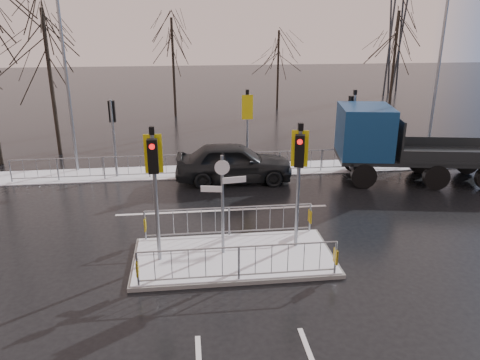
{
  "coord_description": "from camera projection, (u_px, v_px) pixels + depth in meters",
  "views": [
    {
      "loc": [
        -1.28,
        -12.49,
        6.93
      ],
      "look_at": [
        0.44,
        2.08,
        1.8
      ],
      "focal_mm": 35.0,
      "sensor_mm": 36.0,
      "label": 1
    }
  ],
  "objects": [
    {
      "name": "lane_markings",
      "position": [
        235.0,
        264.0,
        13.83
      ],
      "size": [
        8.0,
        11.38,
        0.01
      ],
      "color": "silver",
      "rests_on": "ground"
    },
    {
      "name": "tree_near_b",
      "position": [
        47.0,
        55.0,
        23.27
      ],
      "size": [
        4.0,
        4.0,
        7.55
      ],
      "color": "black",
      "rests_on": "ground"
    },
    {
      "name": "tree_far_b",
      "position": [
        278.0,
        55.0,
        35.92
      ],
      "size": [
        3.25,
        3.25,
        6.14
      ],
      "color": "black",
      "rests_on": "ground"
    },
    {
      "name": "ground",
      "position": [
        234.0,
        259.0,
        14.14
      ],
      "size": [
        120.0,
        120.0,
        0.0
      ],
      "primitive_type": "plane",
      "color": "black",
      "rests_on": "ground"
    },
    {
      "name": "traffic_island",
      "position": [
        233.0,
        247.0,
        14.02
      ],
      "size": [
        6.0,
        3.04,
        4.15
      ],
      "color": "#64635F",
      "rests_on": "ground"
    },
    {
      "name": "tree_far_a",
      "position": [
        173.0,
        48.0,
        32.95
      ],
      "size": [
        3.75,
        3.75,
        7.08
      ],
      "color": "black",
      "rests_on": "ground"
    },
    {
      "name": "car_far_lane",
      "position": [
        234.0,
        162.0,
        20.6
      ],
      "size": [
        5.2,
        2.26,
        1.75
      ],
      "primitive_type": "imported",
      "rotation": [
        0.0,
        0.0,
        1.53
      ],
      "color": "black",
      "rests_on": "ground"
    },
    {
      "name": "street_lamp_left",
      "position": [
        68.0,
        75.0,
        20.85
      ],
      "size": [
        1.25,
        0.18,
        8.2
      ],
      "color": "gray",
      "rests_on": "ground"
    },
    {
      "name": "flatbed_truck",
      "position": [
        387.0,
        142.0,
        20.48
      ],
      "size": [
        7.47,
        3.79,
        3.3
      ],
      "color": "black",
      "rests_on": "ground"
    },
    {
      "name": "street_lamp_right",
      "position": [
        439.0,
        74.0,
        21.83
      ],
      "size": [
        1.25,
        0.18,
        8.0
      ],
      "color": "gray",
      "rests_on": "ground"
    },
    {
      "name": "snow_verge",
      "position": [
        215.0,
        171.0,
        22.2
      ],
      "size": [
        30.0,
        2.0,
        0.04
      ],
      "primitive_type": "cube",
      "color": "white",
      "rests_on": "ground"
    },
    {
      "name": "far_kerb_fixtures",
      "position": [
        222.0,
        153.0,
        21.42
      ],
      "size": [
        18.0,
        0.65,
        3.83
      ],
      "color": "gray",
      "rests_on": "ground"
    },
    {
      "name": "tree_far_c",
      "position": [
        396.0,
        43.0,
        33.68
      ],
      "size": [
        4.0,
        4.0,
        7.55
      ],
      "color": "black",
      "rests_on": "ground"
    }
  ]
}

